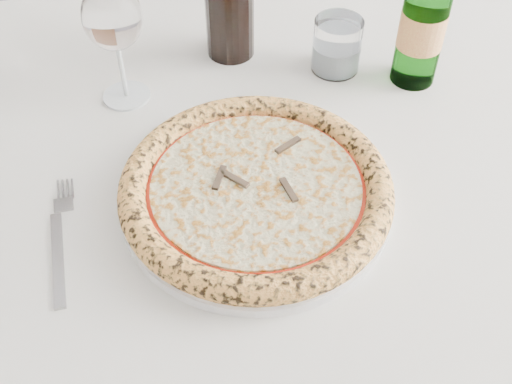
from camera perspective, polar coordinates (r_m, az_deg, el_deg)
dining_table at (r=0.93m, az=-0.78°, el=0.27°), size 1.66×1.06×0.76m
chair_far at (r=1.62m, az=-4.86°, el=16.33°), size 0.47×0.47×0.93m
plate at (r=0.80m, az=0.00°, el=-0.55°), size 0.33×0.33×0.02m
pizza at (r=0.78m, az=-0.00°, el=0.32°), size 0.34×0.34×0.03m
fork at (r=0.80m, az=-17.04°, el=-4.17°), size 0.03×0.20×0.00m
wine_glass at (r=0.90m, az=-12.63°, el=14.73°), size 0.08×0.08×0.18m
tumbler at (r=1.00m, az=7.17°, el=12.55°), size 0.07×0.07×0.08m
beer_bottle at (r=0.97m, az=14.72°, el=14.65°), size 0.07×0.07×0.26m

